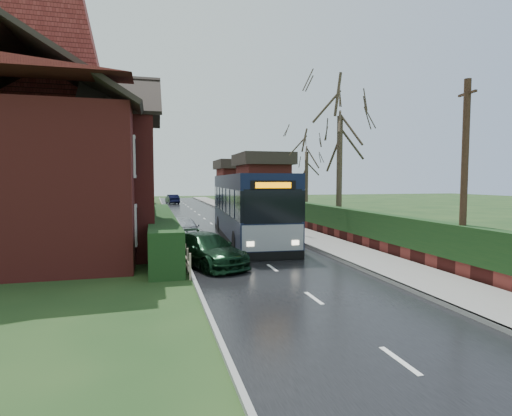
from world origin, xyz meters
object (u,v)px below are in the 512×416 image
object	(u,v)px
bus_stop_sign	(302,205)
telegraph_pole	(464,179)
brick_house	(56,158)
car_silver	(182,229)
bus	(249,208)
car_green	(206,250)

from	to	relation	value
bus_stop_sign	telegraph_pole	xyz separation A→B (m)	(1.80, -10.25, 1.47)
brick_house	car_silver	size ratio (longest dim) A/B	3.59
car_silver	telegraph_pole	distance (m)	13.83
brick_house	bus_stop_sign	bearing A→B (deg)	2.12
brick_house	bus	size ratio (longest dim) A/B	1.22
bus	car_silver	distance (m)	3.78
car_silver	telegraph_pole	size ratio (longest dim) A/B	0.61
car_silver	telegraph_pole	xyz separation A→B (m)	(8.60, -10.50, 2.67)
car_green	bus_stop_sign	world-z (taller)	bus_stop_sign
car_green	bus_stop_sign	bearing A→B (deg)	21.84
brick_house	car_silver	xyz separation A→B (m)	(5.93, 0.72, -3.68)
car_green	telegraph_pole	xyz separation A→B (m)	(8.14, -4.10, 2.74)
bus	car_silver	bearing A→B (deg)	177.25
brick_house	car_silver	world-z (taller)	brick_house
brick_house	bus_stop_sign	xyz separation A→B (m)	(12.73, 0.47, -2.49)
bus	telegraph_pole	size ratio (longest dim) A/B	1.80
bus_stop_sign	telegraph_pole	distance (m)	10.51
car_silver	bus_stop_sign	bearing A→B (deg)	-12.25
car_green	bus	bearing A→B (deg)	40.07
bus	car_green	size ratio (longest dim) A/B	2.77
car_green	bus_stop_sign	xyz separation A→B (m)	(6.34, 6.14, 1.26)
bus_stop_sign	telegraph_pole	bearing A→B (deg)	-101.69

